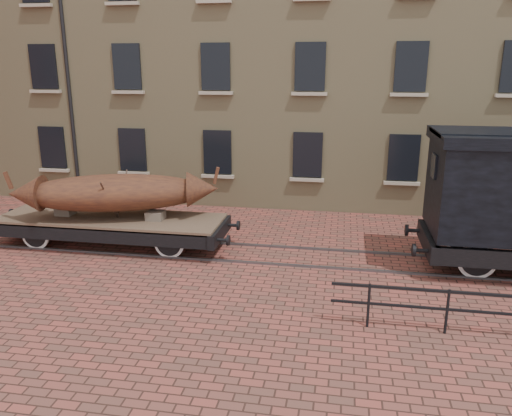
# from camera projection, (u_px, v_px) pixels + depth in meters

# --- Properties ---
(ground) EXTENTS (90.00, 90.00, 0.00)m
(ground) POSITION_uv_depth(u_px,v_px,m) (260.00, 255.00, 14.87)
(ground) COLOR brown
(warehouse_cream) EXTENTS (40.00, 10.19, 14.00)m
(warehouse_cream) POSITION_uv_depth(u_px,v_px,m) (365.00, 29.00, 21.91)
(warehouse_cream) COLOR tan
(warehouse_cream) RESTS_ON ground
(rail_track) EXTENTS (30.00, 1.52, 0.06)m
(rail_track) POSITION_uv_depth(u_px,v_px,m) (260.00, 254.00, 14.86)
(rail_track) COLOR #59595E
(rail_track) RESTS_ON ground
(flatcar_wagon) EXTENTS (7.88, 2.14, 1.19)m
(flatcar_wagon) POSITION_uv_depth(u_px,v_px,m) (111.00, 223.00, 15.45)
(flatcar_wagon) COLOR brown
(flatcar_wagon) RESTS_ON ground
(iron_boat) EXTENTS (6.26, 3.22, 1.53)m
(iron_boat) POSITION_uv_depth(u_px,v_px,m) (116.00, 192.00, 15.14)
(iron_boat) COLOR brown
(iron_boat) RESTS_ON flatcar_wagon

